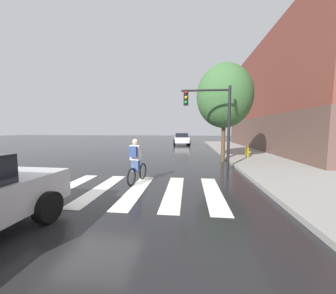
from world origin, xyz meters
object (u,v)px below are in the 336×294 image
at_px(fire_hydrant, 247,152).
at_px(sedan_mid, 181,139).
at_px(cyclist, 136,161).
at_px(street_tree_near, 224,96).
at_px(traffic_light_near, 212,113).

bearing_deg(fire_hydrant, sedan_mid, 111.46).
bearing_deg(cyclist, fire_hydrant, 47.53).
bearing_deg(fire_hydrant, cyclist, -132.47).
relative_size(sedan_mid, street_tree_near, 0.77).
distance_m(sedan_mid, traffic_light_near, 16.45).
xyz_separation_m(traffic_light_near, fire_hydrant, (2.79, 3.54, -2.33)).
distance_m(traffic_light_near, fire_hydrant, 5.07).
height_order(sedan_mid, fire_hydrant, sedan_mid).
bearing_deg(sedan_mid, street_tree_near, -76.95).
xyz_separation_m(cyclist, traffic_light_near, (3.15, 2.95, 2.02)).
bearing_deg(street_tree_near, sedan_mid, 103.05).
height_order(traffic_light_near, fire_hydrant, traffic_light_near).
relative_size(sedan_mid, traffic_light_near, 1.12).
bearing_deg(traffic_light_near, fire_hydrant, 51.74).
bearing_deg(cyclist, street_tree_near, 52.57).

